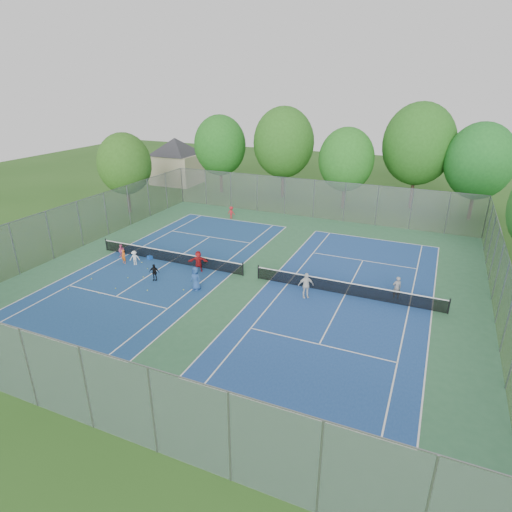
{
  "coord_description": "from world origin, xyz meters",
  "views": [
    {
      "loc": [
        11.7,
        -25.9,
        13.41
      ],
      "look_at": [
        0.0,
        1.0,
        1.3
      ],
      "focal_mm": 30.0,
      "sensor_mm": 36.0,
      "label": 1
    }
  ],
  "objects": [
    {
      "name": "tennis_ball_8",
      "position": [
        -8.36,
        -6.51,
        0.03
      ],
      "size": [
        0.07,
        0.07,
        0.07
      ],
      "primitive_type": "sphere",
      "color": "#D0F238",
      "rests_on": "ground"
    },
    {
      "name": "fence_west",
      "position": [
        -16.0,
        0.0,
        2.0
      ],
      "size": [
        0.1,
        32.0,
        4.0
      ],
      "primitive_type": "cube",
      "rotation": [
        0.0,
        0.0,
        1.57
      ],
      "color": "gray",
      "rests_on": "ground"
    },
    {
      "name": "court_right",
      "position": [
        7.0,
        0.0,
        0.02
      ],
      "size": [
        10.97,
        23.77,
        0.01
      ],
      "primitive_type": "cube",
      "color": "navy",
      "rests_on": "court_pad"
    },
    {
      "name": "tennis_ball_7",
      "position": [
        -10.43,
        -4.97,
        0.03
      ],
      "size": [
        0.07,
        0.07,
        0.07
      ],
      "primitive_type": "sphere",
      "color": "#B7D531",
      "rests_on": "ground"
    },
    {
      "name": "tennis_ball_2",
      "position": [
        -3.35,
        -3.81,
        0.03
      ],
      "size": [
        0.07,
        0.07,
        0.07
      ],
      "primitive_type": "sphere",
      "color": "#D0EF37",
      "rests_on": "ground"
    },
    {
      "name": "ground",
      "position": [
        0.0,
        0.0,
        0.0
      ],
      "size": [
        120.0,
        120.0,
        0.0
      ],
      "primitive_type": "plane",
      "color": "#275119",
      "rests_on": "ground"
    },
    {
      "name": "tennis_ball_9",
      "position": [
        -7.8,
        -1.87,
        0.03
      ],
      "size": [
        0.07,
        0.07,
        0.07
      ],
      "primitive_type": "sphere",
      "color": "#B3CF30",
      "rests_on": "ground"
    },
    {
      "name": "house",
      "position": [
        -22.0,
        24.0,
        4.21
      ],
      "size": [
        11.03,
        11.03,
        7.3
      ],
      "color": "#B7A88C",
      "rests_on": "ground"
    },
    {
      "name": "tree_nw",
      "position": [
        -14.0,
        22.0,
        5.89
      ],
      "size": [
        6.4,
        6.4,
        9.58
      ],
      "color": "#443326",
      "rests_on": "ground"
    },
    {
      "name": "court_left",
      "position": [
        -7.0,
        0.0,
        0.02
      ],
      "size": [
        10.97,
        23.77,
        0.01
      ],
      "primitive_type": "cube",
      "color": "navy",
      "rests_on": "court_pad"
    },
    {
      "name": "tennis_ball_1",
      "position": [
        -2.81,
        -2.58,
        0.03
      ],
      "size": [
        0.07,
        0.07,
        0.07
      ],
      "primitive_type": "sphere",
      "color": "#B5D732",
      "rests_on": "ground"
    },
    {
      "name": "fence_south",
      "position": [
        0.0,
        -16.0,
        2.0
      ],
      "size": [
        32.0,
        0.1,
        4.0
      ],
      "primitive_type": "cube",
      "color": "gray",
      "rests_on": "ground"
    },
    {
      "name": "ball_hopper",
      "position": [
        -4.37,
        0.98,
        0.24
      ],
      "size": [
        0.3,
        0.3,
        0.47
      ],
      "primitive_type": "cube",
      "rotation": [
        0.0,
        0.0,
        0.33
      ],
      "color": "green",
      "rests_on": "ground"
    },
    {
      "name": "teen_court_b",
      "position": [
        4.63,
        -1.41,
        0.88
      ],
      "size": [
        1.11,
        0.91,
        1.77
      ],
      "primitive_type": "imported",
      "rotation": [
        0.0,
        0.0,
        0.55
      ],
      "color": "silver",
      "rests_on": "ground"
    },
    {
      "name": "tennis_ball_6",
      "position": [
        -8.97,
        -1.06,
        0.03
      ],
      "size": [
        0.07,
        0.07,
        0.07
      ],
      "primitive_type": "sphere",
      "color": "#F0F539",
      "rests_on": "ground"
    },
    {
      "name": "net_left",
      "position": [
        -7.0,
        0.0,
        0.46
      ],
      "size": [
        12.87,
        0.1,
        0.91
      ],
      "primitive_type": "cube",
      "color": "black",
      "rests_on": "ground"
    },
    {
      "name": "tree_nl",
      "position": [
        -6.0,
        23.0,
        6.54
      ],
      "size": [
        7.2,
        7.2,
        10.69
      ],
      "color": "#443326",
      "rests_on": "ground"
    },
    {
      "name": "fence_north",
      "position": [
        0.0,
        16.0,
        2.0
      ],
      "size": [
        32.0,
        0.1,
        4.0
      ],
      "primitive_type": "cube",
      "color": "gray",
      "rests_on": "ground"
    },
    {
      "name": "student_c",
      "position": [
        -9.21,
        -1.55,
        0.59
      ],
      "size": [
        0.87,
        0.77,
        1.17
      ],
      "primitive_type": "imported",
      "rotation": [
        0.0,
        0.0,
        0.57
      ],
      "color": "silver",
      "rests_on": "ground"
    },
    {
      "name": "tree_nr",
      "position": [
        9.0,
        24.0,
        7.04
      ],
      "size": [
        7.6,
        7.6,
        11.42
      ],
      "color": "#443326",
      "rests_on": "ground"
    },
    {
      "name": "tennis_ball_0",
      "position": [
        -7.79,
        -5.5,
        0.03
      ],
      "size": [
        0.07,
        0.07,
        0.07
      ],
      "primitive_type": "sphere",
      "color": "#CEDA32",
      "rests_on": "ground"
    },
    {
      "name": "tennis_ball_3",
      "position": [
        -10.72,
        -6.89,
        0.03
      ],
      "size": [
        0.07,
        0.07,
        0.07
      ],
      "primitive_type": "sphere",
      "color": "#A6C32D",
      "rests_on": "ground"
    },
    {
      "name": "tennis_ball_5",
      "position": [
        -8.13,
        -3.77,
        0.03
      ],
      "size": [
        0.07,
        0.07,
        0.07
      ],
      "primitive_type": "sphere",
      "color": "#A9C72E",
      "rests_on": "ground"
    },
    {
      "name": "tree_nc",
      "position": [
        2.0,
        21.0,
        5.39
      ],
      "size": [
        6.0,
        6.0,
        8.85
      ],
      "color": "#443326",
      "rests_on": "ground"
    },
    {
      "name": "student_b",
      "position": [
        -11.22,
        -0.67,
        0.53
      ],
      "size": [
        0.61,
        0.54,
        1.06
      ],
      "primitive_type": "imported",
      "rotation": [
        0.0,
        0.0,
        0.3
      ],
      "color": "#E85A8F",
      "rests_on": "ground"
    },
    {
      "name": "tennis_ball_10",
      "position": [
        -7.17,
        -3.23,
        0.03
      ],
      "size": [
        0.07,
        0.07,
        0.07
      ],
      "primitive_type": "sphere",
      "color": "yellow",
      "rests_on": "ground"
    },
    {
      "name": "instructor",
      "position": [
        10.16,
        0.81,
        0.79
      ],
      "size": [
        0.69,
        0.59,
        1.59
      ],
      "primitive_type": "imported",
      "rotation": [
        0.0,
        0.0,
        3.59
      ],
      "color": "gray",
      "rests_on": "ground"
    },
    {
      "name": "student_f",
      "position": [
        -4.02,
        -0.6,
        0.81
      ],
      "size": [
        1.58,
        1.02,
        1.63
      ],
      "primitive_type": "imported",
      "rotation": [
        0.0,
        0.0,
        0.39
      ],
      "color": "#A5171A",
      "rests_on": "ground"
    },
    {
      "name": "student_d",
      "position": [
        -6.11,
        -3.26,
        0.64
      ],
      "size": [
        0.8,
        0.51,
        1.27
      ],
      "primitive_type": "imported",
      "rotation": [
        0.0,
        0.0,
        0.28
      ],
      "color": "black",
      "rests_on": "ground"
    },
    {
      "name": "net_right",
      "position": [
        7.0,
        0.0,
        0.46
      ],
      "size": [
        12.87,
        0.1,
        0.91
      ],
      "primitive_type": "cube",
      "color": "black",
      "rests_on": "ground"
    },
    {
      "name": "child_far_baseline",
      "position": [
        -7.74,
        12.34,
        0.64
      ],
      "size": [
        0.88,
        0.57,
        1.28
      ],
      "primitive_type": "imported",
      "rotation": [
        0.0,
        0.0,
        3.02
      ],
      "color": "red",
      "rests_on": "ground"
    },
    {
      "name": "tree_side_w",
      "position": [
        -19.0,
        10.0,
        5.24
      ],
      "size": [
        5.6,
        5.6,
        8.47
      ],
      "color": "#443326",
      "rests_on": "ground"
    },
    {
      "name": "tennis_ball_4",
      "position": [
        -5.59,
        -4.86,
        0.03
      ],
      "size": [
        0.07,
        0.07,
        0.07
      ],
      "primitive_type": "sphere",
      "color": "#E3F238",
      "rests_on": "ground"
    },
    {
      "name": "fence_east",
      "position": [
        16.0,
        0.0,
        2.0
      ],
      "size": [
        0.1,
        32.0,
        4.0
      ],
      "primitive_type": "cube",
      "rotation": [
        0.0,
        0.0,
        1.57
      ],
      "color": "gray",
      "rests_on": "ground"
    },
    {
      "name": "student_a",
      "position": [
        -10.19,
        -1.65,
        0.57
      ],
      "size": [
        0.46,
        0.35,
        1.15
      ],
      "primitive_type": "imported",
      "rotation": [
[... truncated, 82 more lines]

